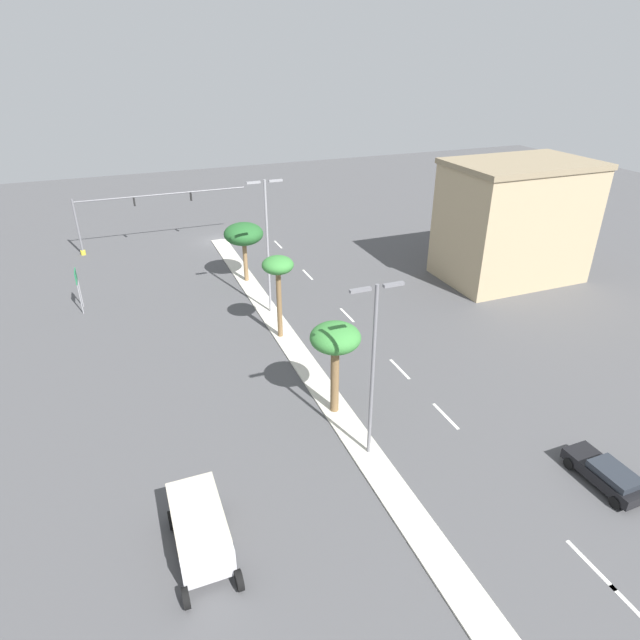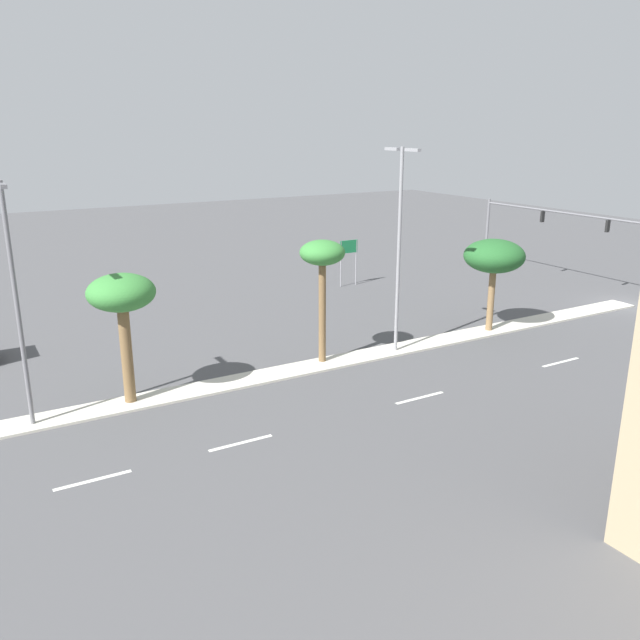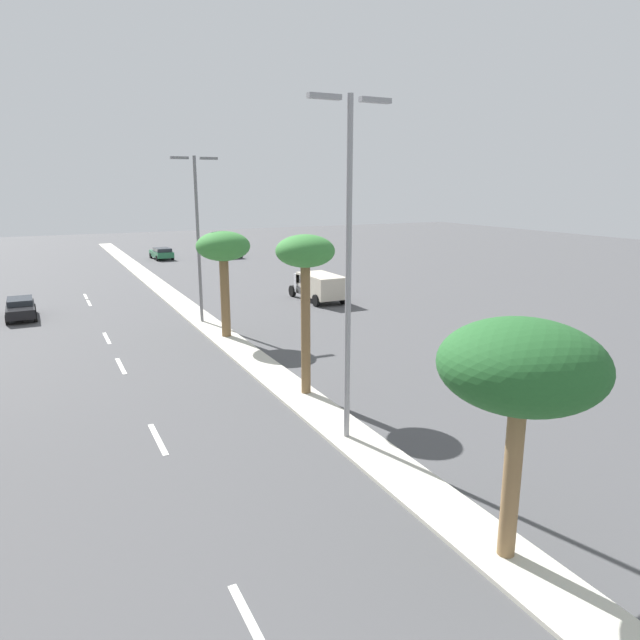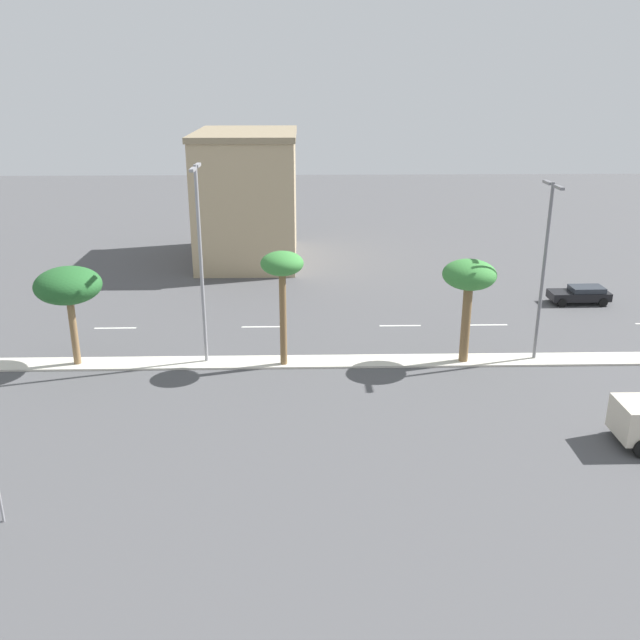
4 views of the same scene
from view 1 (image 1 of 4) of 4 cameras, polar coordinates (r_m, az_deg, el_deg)
name	(u,v)px [view 1 (image 1 of 4)]	position (r m, az deg, el deg)	size (l,w,h in m)	color
ground_plane	(347,425)	(33.45, 2.86, -11.16)	(160.00, 160.00, 0.00)	#4C4C4F
median_curb	(444,565)	(26.87, 13.13, -24.15)	(1.80, 96.56, 0.12)	beige
lane_stripe_inboard	(278,244)	(63.36, -4.49, 8.05)	(0.20, 2.80, 0.01)	silver
lane_stripe_near	(308,275)	(54.53, -1.33, 4.87)	(0.20, 2.80, 0.01)	silver
lane_stripe_trailing	(347,315)	(46.24, 2.90, 0.54)	(0.20, 2.80, 0.01)	silver
lane_stripe_right	(400,369)	(39.06, 8.51, -5.19)	(0.20, 2.80, 0.01)	silver
lane_stripe_leading	(446,416)	(35.04, 13.26, -9.95)	(0.20, 2.80, 0.01)	silver
lane_stripe_far	(638,614)	(28.24, 30.86, -25.32)	(0.20, 2.80, 0.01)	silver
lane_stripe_left	(590,564)	(29.06, 26.91, -22.26)	(0.20, 2.80, 0.01)	silver
traffic_signal_gantry	(125,213)	(64.17, -20.07, 10.69)	(18.96, 0.53, 6.26)	slate
directional_road_sign	(77,281)	(50.44, -24.51, 3.77)	(0.10, 1.62, 3.74)	gray
commercial_building	(514,221)	(55.44, 20.01, 9.87)	(13.40, 8.78, 11.38)	tan
palm_tree_mid	(244,235)	(51.75, -8.16, 9.02)	(3.74, 3.74, 5.78)	olive
palm_tree_left	(278,269)	(40.34, -4.52, 5.44)	(2.41, 2.41, 6.71)	brown
palm_tree_outboard	(335,341)	(31.71, 1.65, -2.24)	(3.06, 3.06, 6.11)	brown
street_lamp_rear	(267,239)	(44.32, -5.65, 8.59)	(2.90, 0.24, 11.38)	gray
street_lamp_inboard	(373,361)	(27.96, 5.70, -4.38)	(2.90, 0.24, 10.39)	slate
sedan_black_right	(606,474)	(32.88, 28.26, -14.27)	(1.90, 4.36, 1.29)	black
box_truck	(201,532)	(26.48, -12.63, -21.23)	(2.53, 5.59, 2.10)	silver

